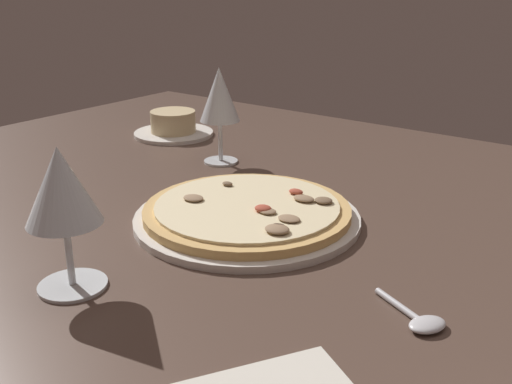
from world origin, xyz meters
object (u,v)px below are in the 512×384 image
object	(u,v)px
spoon	(420,320)
wine_glass_far	(220,97)
pizza_main	(247,213)
wine_glass_near	(62,191)
ramekin_on_saucer	(173,126)

from	to	relation	value
spoon	wine_glass_far	bearing A→B (deg)	150.05
pizza_main	wine_glass_near	world-z (taller)	wine_glass_near
pizza_main	ramekin_on_saucer	xyz separation A→B (cm)	(-41.09, 27.35, 0.85)
pizza_main	spoon	world-z (taller)	pizza_main
ramekin_on_saucer	spoon	distance (cm)	79.91
wine_glass_far	wine_glass_near	distance (cm)	47.94
ramekin_on_saucer	wine_glass_far	xyz separation A→B (cm)	(20.35, -8.57, 9.89)
pizza_main	wine_glass_near	size ratio (longest dim) A/B	1.95
wine_glass_near	ramekin_on_saucer	bearing A→B (deg)	124.65
pizza_main	wine_glass_far	world-z (taller)	wine_glass_far
wine_glass_near	pizza_main	bearing A→B (deg)	81.11
pizza_main	wine_glass_far	bearing A→B (deg)	137.84
ramekin_on_saucer	wine_glass_near	world-z (taller)	wine_glass_near
pizza_main	spoon	bearing A→B (deg)	-19.00
spoon	pizza_main	bearing A→B (deg)	161.00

